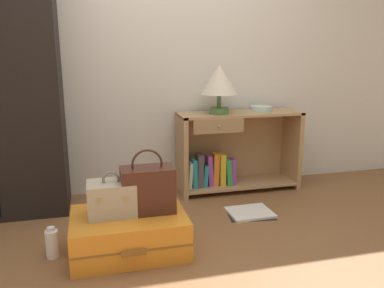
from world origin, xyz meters
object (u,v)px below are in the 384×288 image
(handbag, at_px, (148,189))
(bottle, at_px, (52,243))
(bookshelf, at_px, (232,152))
(open_book_on_floor, at_px, (250,213))
(bowl, at_px, (261,109))
(suitcase_large, at_px, (129,233))
(train_case, at_px, (112,198))
(table_lamp, at_px, (219,81))

(handbag, height_order, bottle, handbag)
(bookshelf, bearing_deg, handbag, -134.34)
(bottle, bearing_deg, open_book_on_floor, 12.31)
(bowl, relative_size, suitcase_large, 0.26)
(suitcase_large, bearing_deg, open_book_on_floor, 20.09)
(bowl, distance_m, bottle, 2.07)
(train_case, xyz_separation_m, open_book_on_floor, (1.06, 0.33, -0.35))
(train_case, relative_size, open_book_on_floor, 0.75)
(table_lamp, distance_m, handbag, 1.29)
(suitcase_large, bearing_deg, bookshelf, 42.38)
(bottle, xyz_separation_m, open_book_on_floor, (1.43, 0.31, -0.08))
(train_case, relative_size, bottle, 1.48)
(table_lamp, height_order, bowl, table_lamp)
(bookshelf, height_order, table_lamp, table_lamp)
(suitcase_large, distance_m, bottle, 0.47)
(bowl, relative_size, open_book_on_floor, 0.48)
(train_case, height_order, handbag, handbag)
(handbag, distance_m, open_book_on_floor, 0.99)
(bookshelf, height_order, suitcase_large, bookshelf)
(bowl, bearing_deg, table_lamp, -173.98)
(bowl, distance_m, train_case, 1.70)
(bookshelf, relative_size, bottle, 5.54)
(table_lamp, height_order, handbag, table_lamp)
(bookshelf, xyz_separation_m, train_case, (-1.12, -0.91, 0.01))
(handbag, relative_size, open_book_on_floor, 1.05)
(bookshelf, bearing_deg, open_book_on_floor, -95.33)
(bowl, height_order, open_book_on_floor, bowl)
(bookshelf, height_order, bottle, bookshelf)
(suitcase_large, height_order, handbag, handbag)
(bowl, relative_size, train_case, 0.64)
(bottle, height_order, open_book_on_floor, bottle)
(bowl, xyz_separation_m, bottle, (-1.76, -0.90, -0.64))
(open_book_on_floor, bearing_deg, bookshelf, 84.67)
(bookshelf, height_order, bowl, bowl)
(bookshelf, relative_size, handbag, 2.69)
(train_case, relative_size, handbag, 0.72)
(train_case, bearing_deg, table_lamp, 41.79)
(suitcase_large, height_order, train_case, train_case)
(bowl, height_order, suitcase_large, bowl)
(bowl, height_order, train_case, bowl)
(bookshelf, distance_m, table_lamp, 0.66)
(bookshelf, bearing_deg, bowl, 0.84)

